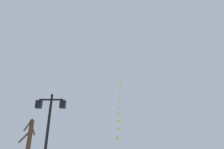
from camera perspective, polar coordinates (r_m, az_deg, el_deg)
twin_lantern_lamp_post at (r=10.27m, az=-18.79°, el=-13.09°), size 1.53×0.28×4.57m
kite_train at (r=28.33m, az=2.04°, el=-9.56°), size 1.49×14.01×14.45m
bare_tree at (r=13.91m, az=-24.30°, el=-19.39°), size 0.82×2.00×3.74m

